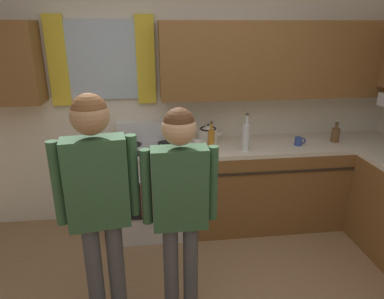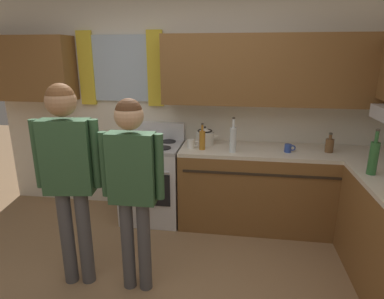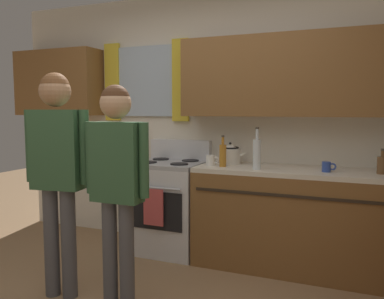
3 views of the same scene
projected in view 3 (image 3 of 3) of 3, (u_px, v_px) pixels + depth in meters
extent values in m
cube|color=silver|center=(211.00, 121.00, 4.14)|extent=(4.60, 0.10, 2.60)
cube|color=silver|center=(146.00, 81.00, 4.31)|extent=(0.65, 0.03, 0.75)
cube|color=yellow|center=(113.00, 82.00, 4.46)|extent=(0.18, 0.04, 0.85)
cube|color=yellow|center=(181.00, 80.00, 4.14)|extent=(0.18, 0.04, 0.85)
cube|color=brown|center=(59.00, 83.00, 4.58)|extent=(1.03, 0.32, 0.73)
cube|color=brown|center=(317.00, 75.00, 3.50)|extent=(2.48, 0.32, 0.73)
cube|color=brown|center=(324.00, 224.00, 3.45)|extent=(2.25, 0.62, 0.86)
cube|color=beige|center=(326.00, 173.00, 3.40)|extent=(2.25, 0.62, 0.04)
cube|color=#2D2319|center=(322.00, 199.00, 3.13)|extent=(2.13, 0.01, 0.02)
cube|color=silver|center=(170.00, 208.00, 4.01)|extent=(0.67, 0.62, 0.86)
cube|color=black|center=(155.00, 211.00, 3.72)|extent=(0.55, 0.01, 0.36)
cylinder|color=#ADADB2|center=(154.00, 188.00, 3.67)|extent=(0.55, 0.02, 0.02)
cube|color=#ADADB2|center=(170.00, 164.00, 3.97)|extent=(0.67, 0.62, 0.04)
cube|color=silver|center=(181.00, 149.00, 4.20)|extent=(0.67, 0.08, 0.20)
cylinder|color=black|center=(148.00, 162.00, 3.90)|extent=(0.17, 0.17, 0.01)
cylinder|color=black|center=(179.00, 164.00, 3.77)|extent=(0.17, 0.17, 0.01)
cylinder|color=black|center=(161.00, 159.00, 4.15)|extent=(0.17, 0.17, 0.01)
cylinder|color=black|center=(190.00, 161.00, 4.03)|extent=(0.17, 0.17, 0.01)
cube|color=#CC4C4C|center=(153.00, 207.00, 3.68)|extent=(0.20, 0.02, 0.34)
cylinder|color=brown|center=(383.00, 165.00, 3.21)|extent=(0.08, 0.08, 0.14)
cylinder|color=brown|center=(383.00, 154.00, 3.20)|extent=(0.03, 0.03, 0.05)
cylinder|color=#3F382D|center=(383.00, 150.00, 3.20)|extent=(0.04, 0.04, 0.02)
cylinder|color=silver|center=(257.00, 155.00, 3.45)|extent=(0.07, 0.07, 0.26)
cylinder|color=silver|center=(257.00, 134.00, 3.43)|extent=(0.03, 0.03, 0.09)
cylinder|color=#3F382D|center=(257.00, 128.00, 3.43)|extent=(0.03, 0.03, 0.02)
cylinder|color=#B27223|center=(223.00, 156.00, 3.63)|extent=(0.06, 0.06, 0.20)
cylinder|color=#B27223|center=(223.00, 141.00, 3.61)|extent=(0.02, 0.02, 0.07)
cylinder|color=#3F382D|center=(223.00, 136.00, 3.61)|extent=(0.03, 0.03, 0.02)
cylinder|color=white|center=(211.00, 160.00, 3.71)|extent=(0.08, 0.08, 0.09)
torus|color=white|center=(216.00, 160.00, 3.69)|extent=(0.07, 0.01, 0.07)
cylinder|color=#2D479E|center=(326.00, 167.00, 3.32)|extent=(0.07, 0.07, 0.08)
torus|color=#2D479E|center=(332.00, 167.00, 3.30)|extent=(0.06, 0.01, 0.06)
cylinder|color=silver|center=(230.00, 156.00, 3.82)|extent=(0.20, 0.20, 0.14)
cone|color=silver|center=(230.00, 147.00, 3.81)|extent=(0.18, 0.18, 0.05)
sphere|color=black|center=(230.00, 143.00, 3.81)|extent=(0.02, 0.02, 0.02)
cone|color=silver|center=(243.00, 154.00, 3.77)|extent=(0.09, 0.04, 0.07)
torus|color=black|center=(230.00, 148.00, 3.81)|extent=(0.17, 0.17, 0.02)
cylinder|color=#4C4C51|center=(69.00, 244.00, 2.99)|extent=(0.11, 0.11, 0.83)
cylinder|color=#4C4C51|center=(52.00, 242.00, 3.03)|extent=(0.11, 0.11, 0.83)
cube|color=#335938|center=(57.00, 150.00, 2.94)|extent=(0.40, 0.21, 0.59)
cylinder|color=#335938|center=(84.00, 147.00, 2.88)|extent=(0.07, 0.07, 0.54)
cylinder|color=#335938|center=(30.00, 146.00, 3.00)|extent=(0.07, 0.07, 0.54)
sphere|color=#A87A56|center=(55.00, 91.00, 2.90)|extent=(0.23, 0.23, 0.23)
sphere|color=brown|center=(55.00, 87.00, 2.90)|extent=(0.21, 0.21, 0.21)
cylinder|color=#4C4C51|center=(127.00, 257.00, 2.79)|extent=(0.11, 0.11, 0.78)
cylinder|color=#4C4C51|center=(110.00, 254.00, 2.84)|extent=(0.11, 0.11, 0.78)
cube|color=#335938|center=(117.00, 162.00, 2.75)|extent=(0.36, 0.16, 0.55)
cylinder|color=#335938|center=(144.00, 160.00, 2.67)|extent=(0.07, 0.07, 0.51)
cylinder|color=#335938|center=(91.00, 157.00, 2.83)|extent=(0.07, 0.07, 0.51)
sphere|color=tan|center=(116.00, 103.00, 2.71)|extent=(0.21, 0.21, 0.21)
sphere|color=#4C2D19|center=(115.00, 99.00, 2.71)|extent=(0.20, 0.20, 0.20)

